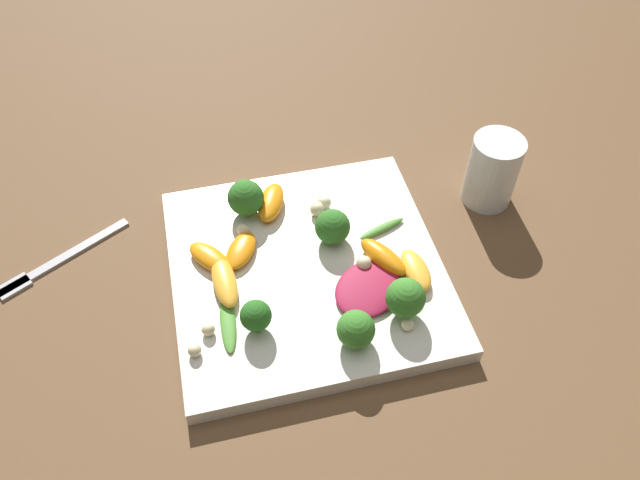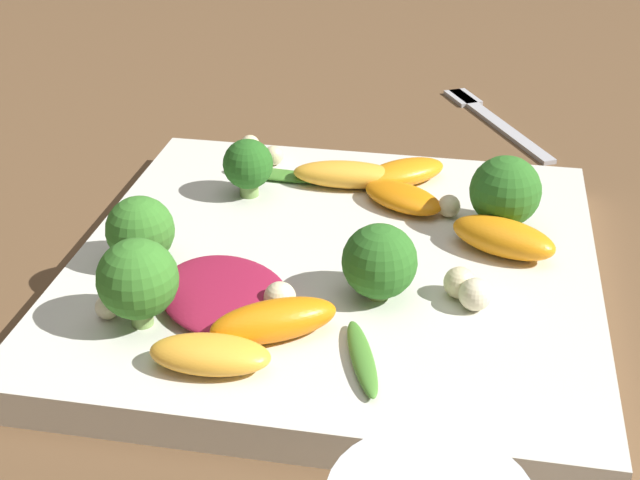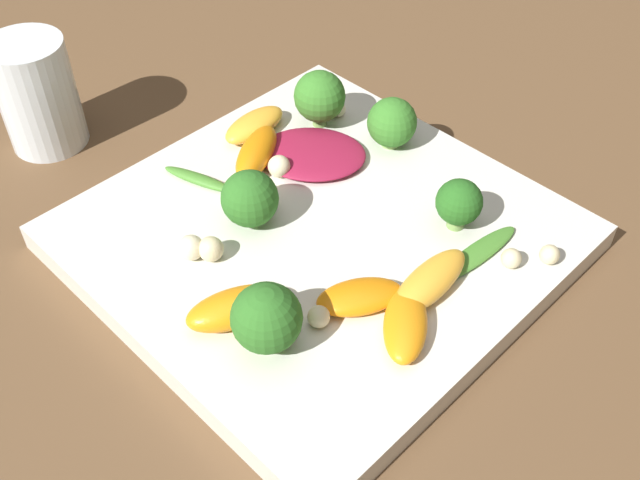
# 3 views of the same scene
# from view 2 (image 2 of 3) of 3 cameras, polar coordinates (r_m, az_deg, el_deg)

# --- Properties ---
(ground_plane) EXTENTS (2.40, 2.40, 0.00)m
(ground_plane) POSITION_cam_2_polar(r_m,az_deg,el_deg) (0.53, 0.96, -2.96)
(ground_plane) COLOR brown
(plate) EXTENTS (0.30, 0.30, 0.02)m
(plate) POSITION_cam_2_polar(r_m,az_deg,el_deg) (0.53, 0.97, -2.02)
(plate) COLOR silver
(plate) RESTS_ON ground_plane
(fork) EXTENTS (0.15, 0.09, 0.01)m
(fork) POSITION_cam_2_polar(r_m,az_deg,el_deg) (0.78, 10.65, 7.95)
(fork) COLOR #B2B2B7
(fork) RESTS_ON ground_plane
(radicchio_leaf_0) EXTENTS (0.11, 0.10, 0.01)m
(radicchio_leaf_0) POSITION_cam_2_polar(r_m,az_deg,el_deg) (0.48, -6.14, -3.47)
(radicchio_leaf_0) COLOR maroon
(radicchio_leaf_0) RESTS_ON plate
(orange_segment_0) EXTENTS (0.03, 0.06, 0.02)m
(orange_segment_0) POSITION_cam_2_polar(r_m,az_deg,el_deg) (0.43, -7.05, -7.28)
(orange_segment_0) COLOR #FCAD33
(orange_segment_0) RESTS_ON plate
(orange_segment_1) EXTENTS (0.06, 0.06, 0.02)m
(orange_segment_1) POSITION_cam_2_polar(r_m,az_deg,el_deg) (0.60, 5.39, 4.32)
(orange_segment_1) COLOR orange
(orange_segment_1) RESTS_ON plate
(orange_segment_2) EXTENTS (0.05, 0.07, 0.02)m
(orange_segment_2) POSITION_cam_2_polar(r_m,az_deg,el_deg) (0.45, -2.97, -5.17)
(orange_segment_2) COLOR orange
(orange_segment_2) RESTS_ON plate
(orange_segment_3) EXTENTS (0.05, 0.07, 0.02)m
(orange_segment_3) POSITION_cam_2_polar(r_m,az_deg,el_deg) (0.53, 11.65, 0.16)
(orange_segment_3) COLOR orange
(orange_segment_3) RESTS_ON plate
(orange_segment_4) EXTENTS (0.03, 0.07, 0.02)m
(orange_segment_4) POSITION_cam_2_polar(r_m,az_deg,el_deg) (0.60, 1.72, 4.21)
(orange_segment_4) COLOR #FCAD33
(orange_segment_4) RESTS_ON plate
(orange_segment_5) EXTENTS (0.05, 0.06, 0.01)m
(orange_segment_5) POSITION_cam_2_polar(r_m,az_deg,el_deg) (0.57, 5.32, 2.72)
(orange_segment_5) COLOR orange
(orange_segment_5) RESTS_ON plate
(broccoli_floret_0) EXTENTS (0.03, 0.03, 0.04)m
(broccoli_floret_0) POSITION_cam_2_polar(r_m,az_deg,el_deg) (0.58, -4.63, 4.79)
(broccoli_floret_0) COLOR #7A9E51
(broccoli_floret_0) RESTS_ON plate
(broccoli_floret_1) EXTENTS (0.04, 0.04, 0.04)m
(broccoli_floret_1) POSITION_cam_2_polar(r_m,az_deg,el_deg) (0.51, -11.43, 0.57)
(broccoli_floret_1) COLOR #84AD5B
(broccoli_floret_1) RESTS_ON plate
(broccoli_floret_2) EXTENTS (0.04, 0.04, 0.05)m
(broccoli_floret_2) POSITION_cam_2_polar(r_m,az_deg,el_deg) (0.55, 11.77, 3.03)
(broccoli_floret_2) COLOR #84AD5B
(broccoli_floret_2) RESTS_ON plate
(broccoli_floret_3) EXTENTS (0.04, 0.04, 0.04)m
(broccoli_floret_3) POSITION_cam_2_polar(r_m,az_deg,el_deg) (0.47, 3.83, -1.41)
(broccoli_floret_3) COLOR #7A9E51
(broccoli_floret_3) RESTS_ON plate
(broccoli_floret_4) EXTENTS (0.04, 0.04, 0.05)m
(broccoli_floret_4) POSITION_cam_2_polar(r_m,az_deg,el_deg) (0.46, -11.59, -2.51)
(broccoli_floret_4) COLOR #7A9E51
(broccoli_floret_4) RESTS_ON plate
(arugula_sprig_0) EXTENTS (0.06, 0.03, 0.01)m
(arugula_sprig_0) POSITION_cam_2_polar(r_m,az_deg,el_deg) (0.43, 2.71, -7.54)
(arugula_sprig_0) COLOR #47842D
(arugula_sprig_0) RESTS_ON plate
(arugula_sprig_1) EXTENTS (0.02, 0.08, 0.00)m
(arugula_sprig_1) POSITION_cam_2_polar(r_m,az_deg,el_deg) (0.61, -2.60, 4.18)
(arugula_sprig_1) COLOR #47842D
(arugula_sprig_1) RESTS_ON plate
(macadamia_nut_0) EXTENTS (0.02, 0.02, 0.02)m
(macadamia_nut_0) POSITION_cam_2_polar(r_m,az_deg,el_deg) (0.47, -2.58, -3.70)
(macadamia_nut_0) COLOR beige
(macadamia_nut_0) RESTS_ON plate
(macadamia_nut_1) EXTENTS (0.02, 0.02, 0.02)m
(macadamia_nut_1) POSITION_cam_2_polar(r_m,az_deg,el_deg) (0.49, 8.92, -2.71)
(macadamia_nut_1) COLOR beige
(macadamia_nut_1) RESTS_ON plate
(macadamia_nut_2) EXTENTS (0.01, 0.01, 0.01)m
(macadamia_nut_2) POSITION_cam_2_polar(r_m,az_deg,el_deg) (0.65, -4.50, 6.13)
(macadamia_nut_2) COLOR beige
(macadamia_nut_2) RESTS_ON plate
(macadamia_nut_3) EXTENTS (0.01, 0.01, 0.01)m
(macadamia_nut_3) POSITION_cam_2_polar(r_m,az_deg,el_deg) (0.57, 8.26, 2.16)
(macadamia_nut_3) COLOR beige
(macadamia_nut_3) RESTS_ON plate
(macadamia_nut_4) EXTENTS (0.02, 0.02, 0.02)m
(macadamia_nut_4) POSITION_cam_2_polar(r_m,az_deg,el_deg) (0.48, 9.91, -3.45)
(macadamia_nut_4) COLOR beige
(macadamia_nut_4) RESTS_ON plate
(macadamia_nut_5) EXTENTS (0.01, 0.01, 0.01)m
(macadamia_nut_5) POSITION_cam_2_polar(r_m,az_deg,el_deg) (0.48, -13.45, -4.19)
(macadamia_nut_5) COLOR beige
(macadamia_nut_5) RESTS_ON plate
(macadamia_nut_6) EXTENTS (0.01, 0.01, 0.01)m
(macadamia_nut_6) POSITION_cam_2_polar(r_m,az_deg,el_deg) (0.63, -2.99, 5.43)
(macadamia_nut_6) COLOR beige
(macadamia_nut_6) RESTS_ON plate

